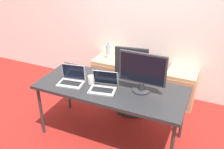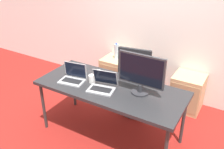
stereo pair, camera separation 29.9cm
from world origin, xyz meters
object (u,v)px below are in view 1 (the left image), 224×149
Objects in this scene: laptop_left at (103,86)px; coffee_cup_brown at (97,76)px; laptop_right at (72,80)px; coffee_cup_white at (91,80)px; monitor at (142,72)px; office_chair at (133,86)px; water_bottle at (108,51)px; cabinet_left at (108,73)px; cabinet_right at (181,88)px.

laptop_left is 0.26m from coffee_cup_brown.
laptop_right is 3.31× the size of coffee_cup_white.
laptop_right is at bearing -177.63° from laptop_left.
monitor reaches higher than coffee_cup_brown.
coffee_cup_white is at bearing -115.21° from office_chair.
office_chair reaches higher than laptop_left.
coffee_cup_white is (0.23, 0.09, 0.00)m from laptop_right.
laptop_left is at bearing -67.49° from water_bottle.
laptop_right is (-0.43, -0.02, 0.00)m from laptop_left.
cabinet_left is 1.64× the size of laptop_left.
cabinet_left is 1.00× the size of cabinet_right.
monitor is 0.66m from coffee_cup_white.
monitor is at bearing -3.66° from coffee_cup_brown.
laptop_left is 0.43m from laptop_right.
cabinet_left is 2.04× the size of water_bottle.
cabinet_left is at bearing 180.00° from cabinet_right.
laptop_left is at bearing -67.45° from cabinet_left.
laptop_left is (0.51, -1.23, 0.51)m from cabinet_left.
coffee_cup_brown is (-0.30, -0.55, 0.38)m from office_chair.
cabinet_right is 1.32m from water_bottle.
monitor is (-0.32, -1.08, 0.72)m from cabinet_right.
cabinet_right is at bearing 46.81° from laptop_right.
monitor reaches higher than cabinet_right.
laptop_left is at bearing -18.98° from coffee_cup_white.
laptop_right is at bearing -86.20° from water_bottle.
coffee_cup_white is (0.31, -1.16, 0.11)m from water_bottle.
laptop_right is (0.08, -1.25, 0.51)m from cabinet_left.
cabinet_right is at bearing 50.88° from coffee_cup_white.
laptop_left is at bearing -160.79° from monitor.
office_chair is 4.00× the size of water_bottle.
cabinet_right is 1.01× the size of monitor.
laptop_left is (-0.11, -0.74, 0.37)m from office_chair.
coffee_cup_brown is at bearing 135.02° from laptop_left.
cabinet_left is 1.43m from laptop_left.
office_chair is 0.74m from coffee_cup_brown.
office_chair is at bearing 117.51° from monitor.
coffee_cup_brown reaches higher than cabinet_left.
office_chair is at bearing -38.09° from cabinet_left.
coffee_cup_white is at bearing -96.90° from coffee_cup_brown.
laptop_right is at bearing -133.19° from cabinet_right.
laptop_left is at bearing 2.37° from laptop_right.
cabinet_right is (0.63, 0.49, -0.14)m from office_chair.
laptop_right is at bearing -139.75° from coffee_cup_brown.
cabinet_left is 1.35m from laptop_right.
water_bottle is 1.26m from laptop_right.
cabinet_right is 4.82× the size of coffee_cup_brown.
coffee_cup_white reaches higher than cabinet_left.
water_bottle is 0.50× the size of monitor.
coffee_cup_white is (-0.94, -1.16, 0.52)m from cabinet_right.
coffee_cup_white is at bearing -75.08° from water_bottle.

